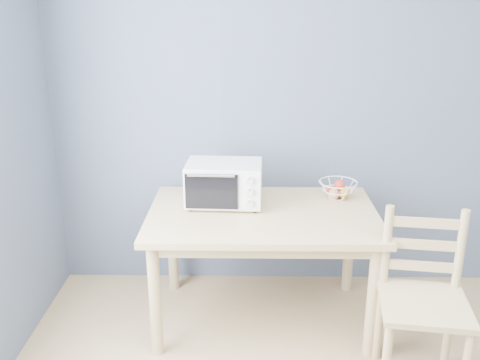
{
  "coord_description": "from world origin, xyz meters",
  "views": [
    {
      "loc": [
        -0.66,
        -1.32,
        2.0
      ],
      "look_at": [
        -0.7,
        1.78,
        0.93
      ],
      "focal_mm": 40.0,
      "sensor_mm": 36.0,
      "label": 1
    }
  ],
  "objects_px": {
    "dining_table": "(263,227)",
    "fruit_basket": "(338,189)",
    "toaster_oven": "(221,183)",
    "dining_chair": "(422,303)"
  },
  "relations": [
    {
      "from": "fruit_basket",
      "to": "dining_chair",
      "type": "distance_m",
      "value": 0.94
    },
    {
      "from": "toaster_oven",
      "to": "dining_chair",
      "type": "relative_size",
      "value": 0.5
    },
    {
      "from": "fruit_basket",
      "to": "dining_chair",
      "type": "relative_size",
      "value": 0.34
    },
    {
      "from": "toaster_oven",
      "to": "fruit_basket",
      "type": "xyz_separation_m",
      "value": [
        0.75,
        0.12,
        -0.08
      ]
    },
    {
      "from": "dining_table",
      "to": "fruit_basket",
      "type": "xyz_separation_m",
      "value": [
        0.49,
        0.24,
        0.16
      ]
    },
    {
      "from": "dining_table",
      "to": "fruit_basket",
      "type": "height_order",
      "value": "fruit_basket"
    },
    {
      "from": "toaster_oven",
      "to": "dining_chair",
      "type": "distance_m",
      "value": 1.36
    },
    {
      "from": "toaster_oven",
      "to": "dining_table",
      "type": "bearing_deg",
      "value": -22.84
    },
    {
      "from": "dining_table",
      "to": "toaster_oven",
      "type": "height_order",
      "value": "toaster_oven"
    },
    {
      "from": "toaster_oven",
      "to": "dining_chair",
      "type": "bearing_deg",
      "value": -29.94
    }
  ]
}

